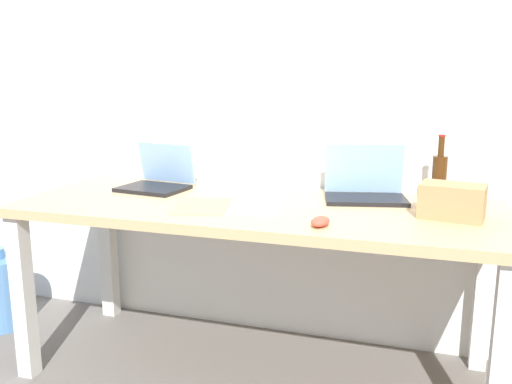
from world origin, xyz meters
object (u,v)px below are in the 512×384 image
Objects in this scene: computer_mouse at (320,221)px; cardboard_box at (452,201)px; beer_bottle at (439,178)px; laptop_right at (365,188)px; laptop_left at (157,180)px; desk at (256,225)px.

cardboard_box is (0.44, 0.26, 0.05)m from computer_mouse.
laptop_right is at bearing -177.97° from beer_bottle.
beer_bottle is at bearing 61.37° from computer_mouse.
laptop_left is 1.42× the size of cardboard_box.
laptop_right reaches higher than computer_mouse.
computer_mouse reaches higher than desk.
beer_bottle is 0.24m from cardboard_box.
laptop_left is 1.31m from cardboard_box.
beer_bottle is (1.25, 0.08, 0.07)m from laptop_left.
desk is 5.29× the size of laptop_right.
laptop_right is at bearing 147.52° from cardboard_box.
beer_bottle is at bearing 101.47° from cardboard_box.
laptop_left is 0.86× the size of laptop_right.
laptop_right is 0.30m from beer_bottle.
beer_bottle is 0.64m from computer_mouse.
beer_bottle is (0.72, 0.23, 0.20)m from desk.
laptop_right is 1.31× the size of beer_bottle.
beer_bottle is at bearing 17.66° from desk.
beer_bottle is 2.87× the size of computer_mouse.
laptop_right reaches higher than laptop_left.
laptop_left is at bearing 173.30° from cardboard_box.
desk is at bearing -15.88° from laptop_left.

